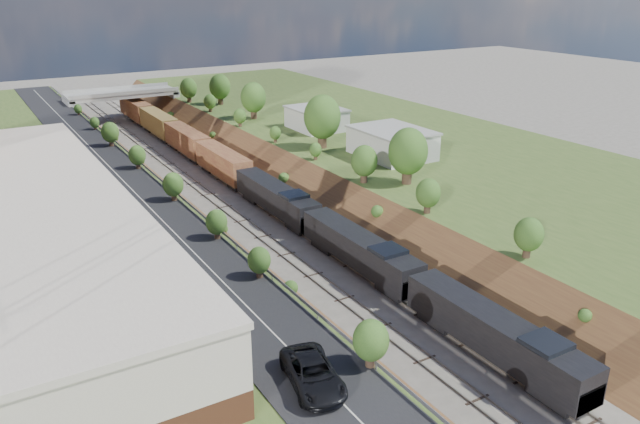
# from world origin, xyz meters

# --- Properties ---
(platform_right) EXTENTS (44.00, 180.00, 5.00)m
(platform_right) POSITION_xyz_m (33.00, 60.00, 2.50)
(platform_right) COLOR #3E5523
(platform_right) RESTS_ON ground
(embankment_left) EXTENTS (10.00, 180.00, 10.00)m
(embankment_left) POSITION_xyz_m (-11.00, 60.00, 0.00)
(embankment_left) COLOR brown
(embankment_left) RESTS_ON ground
(embankment_right) EXTENTS (10.00, 180.00, 10.00)m
(embankment_right) POSITION_xyz_m (11.00, 60.00, 0.00)
(embankment_right) COLOR brown
(embankment_right) RESTS_ON ground
(rail_left_track) EXTENTS (1.58, 180.00, 0.18)m
(rail_left_track) POSITION_xyz_m (-2.60, 60.00, 0.09)
(rail_left_track) COLOR gray
(rail_left_track) RESTS_ON ground
(rail_right_track) EXTENTS (1.58, 180.00, 0.18)m
(rail_right_track) POSITION_xyz_m (2.60, 60.00, 0.09)
(rail_right_track) COLOR gray
(rail_right_track) RESTS_ON ground
(road) EXTENTS (8.00, 180.00, 0.10)m
(road) POSITION_xyz_m (-15.50, 60.00, 5.05)
(road) COLOR black
(road) RESTS_ON platform_left
(guardrail) EXTENTS (0.10, 171.00, 0.70)m
(guardrail) POSITION_xyz_m (-11.40, 59.80, 5.55)
(guardrail) COLOR #99999E
(guardrail) RESTS_ON platform_left
(commercial_building) EXTENTS (14.30, 62.30, 7.00)m
(commercial_building) POSITION_xyz_m (-28.00, 38.00, 8.51)
(commercial_building) COLOR brown
(commercial_building) RESTS_ON platform_left
(overpass) EXTENTS (24.50, 8.30, 7.40)m
(overpass) POSITION_xyz_m (0.00, 122.00, 4.92)
(overpass) COLOR gray
(overpass) RESTS_ON ground
(white_building_near) EXTENTS (9.00, 12.00, 4.00)m
(white_building_near) POSITION_xyz_m (23.50, 52.00, 7.00)
(white_building_near) COLOR silver
(white_building_near) RESTS_ON platform_right
(white_building_far) EXTENTS (8.00, 10.00, 3.60)m
(white_building_far) POSITION_xyz_m (23.00, 74.00, 6.80)
(white_building_far) COLOR silver
(white_building_far) RESTS_ON platform_right
(tree_right_large) EXTENTS (5.25, 5.25, 7.61)m
(tree_right_large) POSITION_xyz_m (17.00, 40.00, 9.38)
(tree_right_large) COLOR #473323
(tree_right_large) RESTS_ON platform_right
(tree_left_crest) EXTENTS (2.45, 2.45, 3.55)m
(tree_left_crest) POSITION_xyz_m (-11.80, 20.00, 7.04)
(tree_left_crest) COLOR #473323
(tree_left_crest) RESTS_ON platform_left
(freight_train) EXTENTS (3.25, 130.36, 4.80)m
(freight_train) POSITION_xyz_m (2.60, 66.96, 2.70)
(freight_train) COLOR black
(freight_train) RESTS_ON ground
(suv) EXTENTS (4.39, 7.22, 1.87)m
(suv) POSITION_xyz_m (-16.19, 8.02, 6.04)
(suv) COLOR black
(suv) RESTS_ON road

